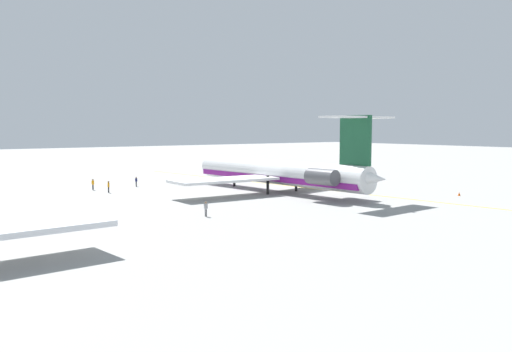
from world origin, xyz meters
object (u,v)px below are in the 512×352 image
Objects in this scene: ground_crew_near_nose at (136,180)px; ground_crew_starboard at (93,183)px; ground_crew_portside at (206,207)px; safety_cone_nose at (459,194)px; ground_crew_near_tail at (109,185)px; main_jetliner at (282,172)px.

ground_crew_near_nose is 0.93× the size of ground_crew_starboard.
ground_crew_near_nose is at bearing -159.58° from ground_crew_portside.
safety_cone_nose is (-6.11, -38.82, -0.79)m from ground_crew_portside.
ground_crew_near_tail is at bearing -147.60° from ground_crew_portside.
ground_crew_starboard is (-0.56, 7.54, 0.08)m from ground_crew_near_nose.
ground_crew_portside reaches higher than safety_cone_nose.
ground_crew_starboard is 3.22× the size of safety_cone_nose.
ground_crew_starboard reaches higher than ground_crew_near_nose.
main_jetliner is 71.33× the size of safety_cone_nose.
main_jetliner reaches higher than ground_crew_near_tail.
ground_crew_portside is (-11.87, 20.53, -2.05)m from main_jetliner.
main_jetliner is 23.80m from ground_crew_portside.
main_jetliner is 25.48m from ground_crew_near_nose.
main_jetliner is 26.32m from ground_crew_near_tail.
ground_crew_starboard reaches higher than safety_cone_nose.
ground_crew_portside is at bearing 81.05° from safety_cone_nose.
main_jetliner is 22.12× the size of ground_crew_near_tail.
ground_crew_near_nose is at bearing -30.55° from ground_crew_starboard.
ground_crew_portside is 39.30m from safety_cone_nose.
ground_crew_portside is 32.37m from ground_crew_starboard.
main_jetliner reaches higher than safety_cone_nose.
ground_crew_near_tail reaches higher than ground_crew_portside.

